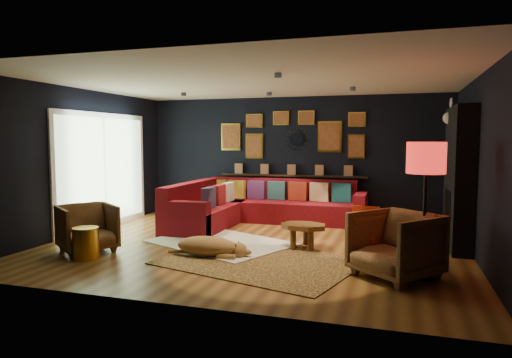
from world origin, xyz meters
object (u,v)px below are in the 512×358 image
(coffee_table, at_px, (304,229))
(pouf, at_px, (197,221))
(armchair_left, at_px, (87,226))
(gold_stool, at_px, (86,243))
(orange_chair, at_px, (364,231))
(dog, at_px, (207,242))
(sectional, at_px, (252,208))
(floor_lamp, at_px, (426,164))
(armchair_right, at_px, (395,242))

(coffee_table, bearing_deg, pouf, 162.65)
(pouf, bearing_deg, armchair_left, -118.75)
(armchair_left, bearing_deg, gold_stool, -108.42)
(orange_chair, xyz_separation_m, dog, (-2.19, -0.23, -0.25))
(sectional, distance_m, coffee_table, 2.31)
(pouf, xyz_separation_m, armchair_left, (-0.98, -1.79, 0.18))
(coffee_table, xyz_separation_m, orange_chair, (0.95, -0.64, 0.14))
(dog, bearing_deg, floor_lamp, -4.99)
(pouf, height_order, armchair_right, armchair_right)
(armchair_left, relative_size, gold_stool, 1.75)
(sectional, distance_m, orange_chair, 3.42)
(gold_stool, xyz_separation_m, floor_lamp, (4.53, 0.47, 1.18))
(gold_stool, bearing_deg, armchair_left, 124.66)
(armchair_left, distance_m, armchair_right, 4.45)
(orange_chair, distance_m, dog, 2.22)
(armchair_left, height_order, armchair_right, armchair_right)
(armchair_right, xyz_separation_m, floor_lamp, (0.33, 0.08, 0.95))
(dog, bearing_deg, pouf, 117.75)
(pouf, relative_size, gold_stool, 1.28)
(pouf, distance_m, armchair_left, 2.05)
(dog, bearing_deg, orange_chair, 3.97)
(armchair_right, height_order, dog, armchair_right)
(gold_stool, height_order, orange_chair, orange_chair)
(sectional, height_order, gold_stool, sectional)
(sectional, xyz_separation_m, orange_chair, (2.38, -2.46, 0.14))
(dog, bearing_deg, armchair_left, -174.02)
(floor_lamp, bearing_deg, coffee_table, 148.77)
(coffee_table, bearing_deg, sectional, 128.17)
(armchair_right, bearing_deg, floor_lamp, 54.48)
(orange_chair, xyz_separation_m, floor_lamp, (0.74, -0.38, 0.94))
(armchair_left, xyz_separation_m, dog, (1.85, 0.26, -0.18))
(coffee_table, relative_size, gold_stool, 1.78)
(coffee_table, height_order, armchair_left, armchair_left)
(armchair_right, xyz_separation_m, dog, (-2.60, 0.24, -0.24))
(sectional, distance_m, armchair_left, 3.38)
(armchair_left, bearing_deg, floor_lamp, -51.83)
(sectional, distance_m, gold_stool, 3.60)
(armchair_left, bearing_deg, orange_chair, -46.21)
(armchair_right, bearing_deg, orange_chair, 171.37)
(coffee_table, distance_m, orange_chair, 1.16)
(armchair_right, relative_size, gold_stool, 1.98)
(gold_stool, relative_size, orange_chair, 0.57)
(sectional, height_order, orange_chair, sectional)
(sectional, xyz_separation_m, coffee_table, (1.43, -1.81, -0.00))
(gold_stool, xyz_separation_m, orange_chair, (3.79, 0.85, 0.24))
(armchair_right, bearing_deg, coffee_table, -179.01)
(sectional, relative_size, armchair_right, 3.79)
(sectional, distance_m, pouf, 1.35)
(armchair_right, bearing_deg, sectional, 173.78)
(gold_stool, distance_m, floor_lamp, 4.70)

